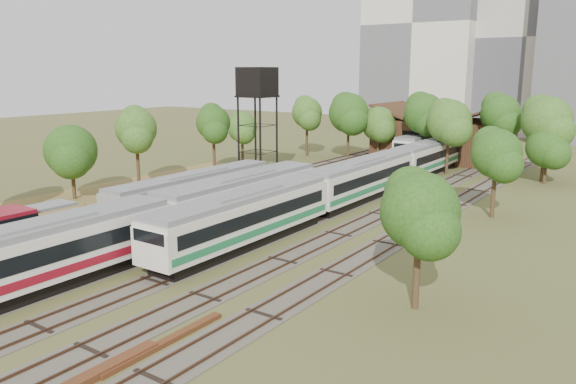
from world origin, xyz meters
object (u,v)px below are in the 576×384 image
Objects in this scene: railcar_green_set at (361,179)px; shunter_locomotive at (35,232)px; railcar_red_set at (157,223)px; water_tower at (257,85)px.

railcar_green_set is 6.43× the size of shunter_locomotive.
shunter_locomotive is at bearing -139.08° from railcar_red_set.
shunter_locomotive is 32.08m from water_tower.
water_tower is at bearing 113.59° from railcar_red_set.
shunter_locomotive is 0.65× the size of water_tower.
railcar_red_set is 0.66× the size of railcar_green_set.
railcar_green_set is at bearing -13.12° from water_tower.
shunter_locomotive is (-6.00, -5.20, -0.40)m from railcar_red_set.
railcar_green_set is 28.73m from shunter_locomotive.
shunter_locomotive is at bearing -110.37° from railcar_green_set.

